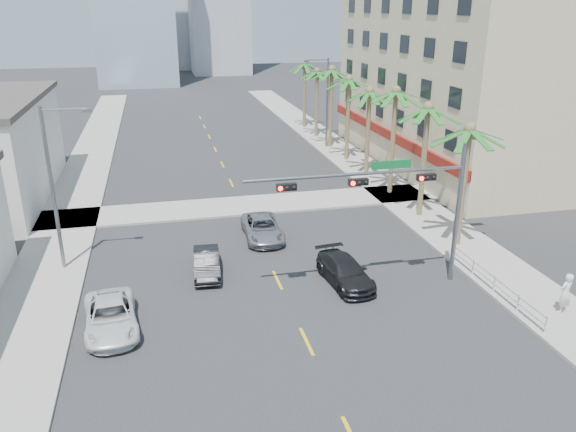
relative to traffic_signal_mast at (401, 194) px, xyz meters
The scene contains 22 objects.
ground 11.06m from the traffic_signal_mast, 126.03° to the right, with size 260.00×260.00×0.00m, color #262628.
sidewalk_right 14.44m from the traffic_signal_mast, 62.71° to the left, with size 4.00×120.00×0.15m, color gray.
sidewalk_left 22.05m from the traffic_signal_mast, 145.89° to the left, with size 4.00×120.00×0.15m, color gray.
sidewalk_cross 15.99m from the traffic_signal_mast, 112.38° to the left, with size 80.00×4.00×0.15m, color gray.
building_right 27.47m from the traffic_signal_mast, 53.68° to the left, with size 15.25×28.00×15.00m.
traffic_signal_mast is the anchor object (origin of this frame).
palm_tree_0 7.37m from the traffic_signal_mast, 34.84° to the left, with size 4.80×4.80×7.80m.
palm_tree_1 11.18m from the traffic_signal_mast, 57.84° to the left, with size 4.80×4.80×8.16m.
palm_tree_2 15.81m from the traffic_signal_mast, 68.07° to the left, with size 4.80×4.80×8.52m.
palm_tree_3 20.59m from the traffic_signal_mast, 73.51° to the left, with size 4.80×4.80×7.80m.
palm_tree_4 25.63m from the traffic_signal_mast, 76.83° to the left, with size 4.80×4.80×8.16m.
palm_tree_5 30.72m from the traffic_signal_mast, 79.05° to the left, with size 4.80×4.80×8.52m.
palm_tree_6 35.78m from the traffic_signal_mast, 80.63° to the left, with size 4.80×4.80×7.80m.
palm_tree_7 40.93m from the traffic_signal_mast, 81.82° to the left, with size 4.80×4.80×8.16m.
streetlight_left 17.84m from the traffic_signal_mast, 160.18° to the left, with size 2.55×0.25×9.00m.
streetlight_right 30.50m from the traffic_signal_mast, 80.16° to the left, with size 2.55×0.25×9.00m.
guardrail 6.59m from the traffic_signal_mast, 23.39° to the right, with size 0.08×8.08×1.00m.
car_parked_far 14.76m from the traffic_signal_mast, behind, with size 2.23×4.83×1.34m, color white.
car_lane_left 10.97m from the traffic_signal_mast, 158.55° to the left, with size 1.37×3.93×1.29m, color black.
car_lane_center 10.59m from the traffic_signal_mast, 124.55° to the left, with size 2.24×4.85×1.35m, color #A4A5A9.
car_lane_right 5.09m from the traffic_signal_mast, 159.14° to the left, with size 1.88×4.63×1.34m, color black.
pedestrian 8.84m from the traffic_signal_mast, 34.78° to the right, with size 0.73×0.48×2.00m, color white.
Camera 1 is at (-5.57, -16.16, 13.63)m, focal length 35.00 mm.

